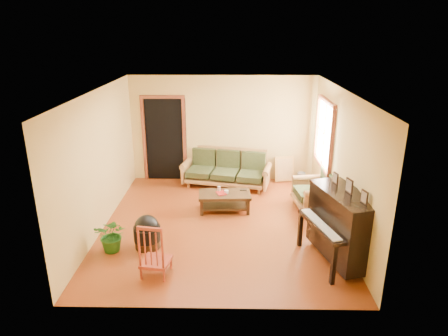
{
  "coord_description": "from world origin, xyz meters",
  "views": [
    {
      "loc": [
        0.2,
        -7.03,
        3.65
      ],
      "look_at": [
        0.07,
        0.2,
        1.1
      ],
      "focal_mm": 32.0,
      "sensor_mm": 36.0,
      "label": 1
    }
  ],
  "objects_px": {
    "armchair": "(314,189)",
    "footstool": "(147,235)",
    "potted_plant": "(112,235)",
    "piano": "(342,227)",
    "coffee_table": "(225,202)",
    "red_chair": "(155,248)",
    "sofa": "(226,169)",
    "ceramic_crock": "(301,177)"
  },
  "relations": [
    {
      "from": "ceramic_crock",
      "to": "potted_plant",
      "type": "relative_size",
      "value": 0.4
    },
    {
      "from": "sofa",
      "to": "armchair",
      "type": "height_order",
      "value": "armchair"
    },
    {
      "from": "armchair",
      "to": "piano",
      "type": "xyz_separation_m",
      "value": [
        0.06,
        -1.97,
        0.14
      ]
    },
    {
      "from": "footstool",
      "to": "sofa",
      "type": "bearing_deg",
      "value": 65.15
    },
    {
      "from": "footstool",
      "to": "red_chair",
      "type": "bearing_deg",
      "value": -69.82
    },
    {
      "from": "potted_plant",
      "to": "piano",
      "type": "bearing_deg",
      "value": -3.08
    },
    {
      "from": "sofa",
      "to": "potted_plant",
      "type": "distance_m",
      "value": 3.57
    },
    {
      "from": "potted_plant",
      "to": "ceramic_crock",
      "type": "bearing_deg",
      "value": 41.34
    },
    {
      "from": "piano",
      "to": "ceramic_crock",
      "type": "bearing_deg",
      "value": 75.35
    },
    {
      "from": "footstool",
      "to": "ceramic_crock",
      "type": "height_order",
      "value": "footstool"
    },
    {
      "from": "footstool",
      "to": "armchair",
      "type": "bearing_deg",
      "value": 26.89
    },
    {
      "from": "footstool",
      "to": "piano",
      "type": "bearing_deg",
      "value": -6.04
    },
    {
      "from": "sofa",
      "to": "ceramic_crock",
      "type": "bearing_deg",
      "value": 21.75
    },
    {
      "from": "red_chair",
      "to": "ceramic_crock",
      "type": "distance_m",
      "value": 4.96
    },
    {
      "from": "ceramic_crock",
      "to": "armchair",
      "type": "bearing_deg",
      "value": -90.57
    },
    {
      "from": "sofa",
      "to": "red_chair",
      "type": "distance_m",
      "value": 3.83
    },
    {
      "from": "sofa",
      "to": "footstool",
      "type": "height_order",
      "value": "sofa"
    },
    {
      "from": "coffee_table",
      "to": "red_chair",
      "type": "height_order",
      "value": "red_chair"
    },
    {
      "from": "coffee_table",
      "to": "potted_plant",
      "type": "relative_size",
      "value": 1.75
    },
    {
      "from": "armchair",
      "to": "footstool",
      "type": "xyz_separation_m",
      "value": [
        -3.2,
        -1.62,
        -0.23
      ]
    },
    {
      "from": "armchair",
      "to": "footstool",
      "type": "height_order",
      "value": "armchair"
    },
    {
      "from": "coffee_table",
      "to": "sofa",
      "type": "bearing_deg",
      "value": 89.65
    },
    {
      "from": "sofa",
      "to": "piano",
      "type": "xyz_separation_m",
      "value": [
        1.93,
        -3.22,
        0.16
      ]
    },
    {
      "from": "sofa",
      "to": "potted_plant",
      "type": "bearing_deg",
      "value": -109.65
    },
    {
      "from": "ceramic_crock",
      "to": "footstool",
      "type": "bearing_deg",
      "value": -135.25
    },
    {
      "from": "sofa",
      "to": "ceramic_crock",
      "type": "xyz_separation_m",
      "value": [
        1.88,
        0.3,
        -0.32
      ]
    },
    {
      "from": "piano",
      "to": "sofa",
      "type": "bearing_deg",
      "value": 105.43
    },
    {
      "from": "potted_plant",
      "to": "sofa",
      "type": "bearing_deg",
      "value": 57.82
    },
    {
      "from": "potted_plant",
      "to": "armchair",
      "type": "bearing_deg",
      "value": 25.07
    },
    {
      "from": "footstool",
      "to": "potted_plant",
      "type": "bearing_deg",
      "value": -166.16
    },
    {
      "from": "coffee_table",
      "to": "red_chair",
      "type": "bearing_deg",
      "value": -113.79
    },
    {
      "from": "footstool",
      "to": "potted_plant",
      "type": "relative_size",
      "value": 0.77
    },
    {
      "from": "armchair",
      "to": "potted_plant",
      "type": "xyz_separation_m",
      "value": [
        -3.76,
        -1.76,
        -0.15
      ]
    },
    {
      "from": "red_chair",
      "to": "potted_plant",
      "type": "distance_m",
      "value": 1.11
    },
    {
      "from": "armchair",
      "to": "footstool",
      "type": "bearing_deg",
      "value": -160.41
    },
    {
      "from": "footstool",
      "to": "potted_plant",
      "type": "xyz_separation_m",
      "value": [
        -0.57,
        -0.14,
        0.08
      ]
    },
    {
      "from": "sofa",
      "to": "coffee_table",
      "type": "relative_size",
      "value": 1.93
    },
    {
      "from": "ceramic_crock",
      "to": "potted_plant",
      "type": "bearing_deg",
      "value": -138.66
    },
    {
      "from": "armchair",
      "to": "footstool",
      "type": "distance_m",
      "value": 3.59
    },
    {
      "from": "armchair",
      "to": "potted_plant",
      "type": "height_order",
      "value": "armchair"
    },
    {
      "from": "armchair",
      "to": "red_chair",
      "type": "height_order",
      "value": "armchair"
    },
    {
      "from": "armchair",
      "to": "ceramic_crock",
      "type": "xyz_separation_m",
      "value": [
        0.02,
        1.56,
        -0.33
      ]
    }
  ]
}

